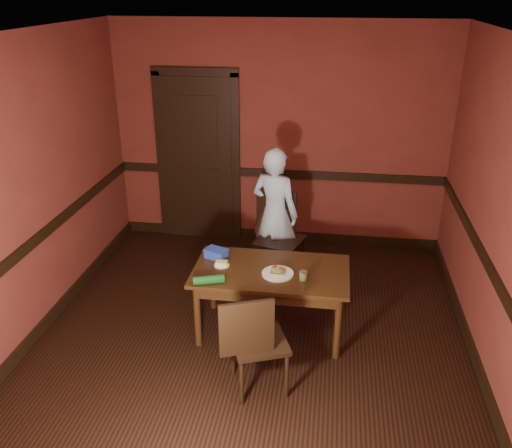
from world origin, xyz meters
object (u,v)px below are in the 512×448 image
(sauce_jar, at_px, (303,276))
(food_tub, at_px, (216,253))
(chair_far, at_px, (279,239))
(chair_near, at_px, (259,340))
(cheese_saucer, at_px, (222,264))
(dining_table, at_px, (271,301))
(person, at_px, (275,214))
(sandwich_plate, at_px, (278,273))

(sauce_jar, relative_size, food_tub, 0.34)
(chair_far, distance_m, chair_near, 1.76)
(chair_far, bearing_deg, cheese_saucer, -97.45)
(dining_table, distance_m, cheese_saucer, 0.58)
(chair_far, bearing_deg, sauce_jar, -56.93)
(chair_far, bearing_deg, person, 131.94)
(sandwich_plate, bearing_deg, chair_near, -95.55)
(chair_near, relative_size, person, 0.61)
(sandwich_plate, relative_size, food_tub, 1.16)
(dining_table, relative_size, chair_near, 1.55)
(chair_near, distance_m, food_tub, 1.12)
(chair_near, bearing_deg, person, -108.61)
(chair_far, relative_size, person, 0.68)
(chair_far, xyz_separation_m, sauce_jar, (0.32, -1.12, 0.20))
(dining_table, relative_size, sandwich_plate, 4.96)
(person, relative_size, sauce_jar, 17.47)
(person, bearing_deg, sauce_jar, 128.15)
(sandwich_plate, height_order, food_tub, food_tub)
(person, height_order, sauce_jar, person)
(dining_table, xyz_separation_m, food_tub, (-0.54, 0.16, 0.38))
(food_tub, bearing_deg, cheese_saucer, -39.31)
(person, bearing_deg, dining_table, 115.72)
(chair_near, relative_size, sauce_jar, 10.74)
(food_tub, bearing_deg, sandwich_plate, 0.21)
(chair_far, height_order, sandwich_plate, chair_far)
(chair_far, xyz_separation_m, sandwich_plate, (0.09, -1.05, 0.18))
(sauce_jar, xyz_separation_m, food_tub, (-0.84, 0.31, 0.00))
(chair_near, height_order, sauce_jar, chair_near)
(dining_table, height_order, food_tub, food_tub)
(chair_far, bearing_deg, sandwich_plate, -68.03)
(sauce_jar, relative_size, cheese_saucer, 0.59)
(chair_far, height_order, cheese_saucer, chair_far)
(chair_far, height_order, sauce_jar, chair_far)
(dining_table, xyz_separation_m, cheese_saucer, (-0.46, 0.01, 0.35))
(sandwich_plate, bearing_deg, sauce_jar, -15.49)
(person, distance_m, cheese_saucer, 1.18)
(chair_near, height_order, food_tub, chair_near)
(sauce_jar, distance_m, food_tub, 0.90)
(dining_table, bearing_deg, food_tub, 163.62)
(chair_far, distance_m, person, 0.29)
(person, relative_size, food_tub, 6.03)
(sauce_jar, bearing_deg, chair_far, 106.18)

